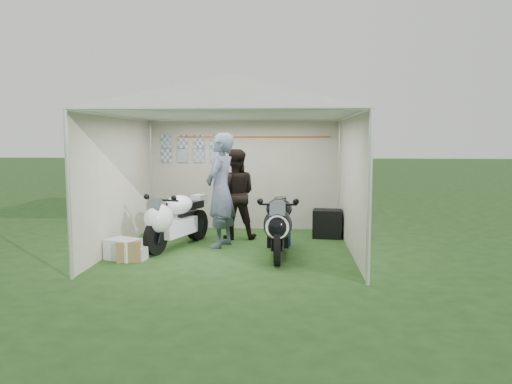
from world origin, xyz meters
TOP-DOWN VIEW (x-y plane):
  - ground at (0.00, 0.00)m, footprint 80.00×80.00m
  - canopy_tent at (-0.00, 0.03)m, footprint 5.66×5.66m
  - motorcycle_white at (-1.03, 0.01)m, footprint 0.90×1.85m
  - motorcycle_black at (0.80, -0.50)m, footprint 0.45×1.96m
  - paddock_stand at (0.80, 0.40)m, footprint 0.38×0.24m
  - person_dark_jacket at (-0.07, 0.93)m, footprint 0.89×0.72m
  - person_blue_jacket at (-0.25, 0.20)m, footprint 0.67×0.84m
  - equipment_box at (1.70, 1.15)m, footprint 0.59×0.50m
  - crate_0 at (-1.67, -0.84)m, footprint 0.61×0.55m
  - crate_1 at (-1.55, -0.91)m, footprint 0.44×0.44m
  - crate_2 at (-1.43, -0.88)m, footprint 0.31×0.27m

SIDE VIEW (x-z plane):
  - ground at x=0.00m, z-range 0.00..0.00m
  - crate_2 at x=-1.43m, z-range 0.00..0.20m
  - paddock_stand at x=0.80m, z-range 0.00..0.29m
  - crate_1 at x=-1.55m, z-range 0.00..0.32m
  - crate_0 at x=-1.67m, z-range 0.00..0.33m
  - equipment_box at x=1.70m, z-range 0.00..0.54m
  - motorcycle_white at x=-1.03m, z-range 0.05..1.00m
  - motorcycle_black at x=0.80m, z-range 0.06..1.02m
  - person_dark_jacket at x=-0.07m, z-range 0.00..1.72m
  - person_blue_jacket at x=-0.25m, z-range 0.00..2.01m
  - canopy_tent at x=0.00m, z-range 1.08..4.08m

